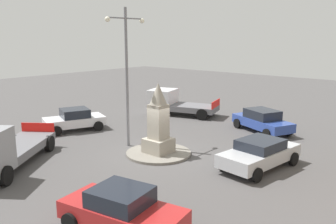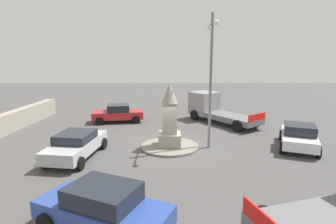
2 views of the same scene
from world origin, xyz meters
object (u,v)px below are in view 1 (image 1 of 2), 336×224
Objects in this scene: monument at (158,123)px; car_white_parked_left at (75,119)px; streetlamp at (127,65)px; car_red_approaching at (122,210)px; truck_white_parked_right at (174,102)px; car_blue_far_side at (262,120)px; car_silver_passing at (260,153)px.

monument reaches higher than car_white_parked_left.
car_red_approaching is (6.34, 6.49, -3.79)m from streetlamp.
truck_white_parked_right is (-8.11, -3.35, -3.57)m from streetlamp.
monument is 7.56m from car_white_parked_left.
streetlamp is 1.67× the size of car_blue_far_side.
truck_white_parked_right is at bearing -145.73° from car_red_approaching.
car_white_parked_left is (-0.06, -7.50, -0.98)m from monument.
streetlamp reaches higher than car_silver_passing.
car_red_approaching is at bearing 8.73° from car_blue_far_side.
car_silver_passing is 0.79× the size of truck_white_parked_right.
streetlamp reaches higher than car_white_parked_left.
car_white_parked_left is (-0.06, -5.20, -3.79)m from streetlamp.
streetlamp is 1.67× the size of car_silver_passing.
car_white_parked_left is at bearing -51.25° from car_blue_far_side.
car_blue_far_side is 14.22m from car_red_approaching.
car_white_parked_left is 8.26m from truck_white_parked_right.
truck_white_parked_right is (-0.39, -7.69, 0.19)m from car_blue_far_side.
car_blue_far_side is at bearing 128.75° from car_white_parked_left.
monument is 0.48× the size of streetlamp.
car_white_parked_left is 0.73× the size of truck_white_parked_right.
truck_white_parked_right reaches higher than car_blue_far_side.
monument reaches higher than truck_white_parked_right.
monument is 0.87× the size of car_white_parked_left.
car_blue_far_side is 1.00× the size of car_silver_passing.
truck_white_parked_right reaches higher than car_white_parked_left.
car_red_approaching is at bearing 61.31° from car_white_parked_left.
streetlamp is at bearing -29.32° from car_blue_far_side.
car_blue_far_side is 6.74m from car_silver_passing.
car_white_parked_left is (7.66, -9.54, -0.02)m from car_blue_far_side.
car_blue_far_side reaches higher than car_silver_passing.
truck_white_parked_right is (-6.49, -10.56, 0.22)m from car_silver_passing.
monument is at bearing -71.68° from car_silver_passing.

